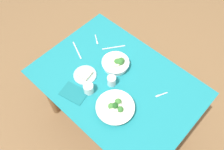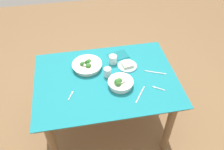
{
  "view_description": "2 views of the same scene",
  "coord_description": "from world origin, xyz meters",
  "views": [
    {
      "loc": [
        -0.63,
        0.74,
        2.32
      ],
      "look_at": [
        0.05,
        0.0,
        0.78
      ],
      "focal_mm": 39.12,
      "sensor_mm": 36.0,
      "label": 1
    },
    {
      "loc": [
        -0.21,
        -1.44,
        2.19
      ],
      "look_at": [
        0.05,
        -0.0,
        0.78
      ],
      "focal_mm": 37.79,
      "sensor_mm": 36.0,
      "label": 2
    }
  ],
  "objects": [
    {
      "name": "broccoli_bowl_near",
      "position": [
        0.1,
        -0.1,
        0.77
      ],
      "size": [
        0.22,
        0.22,
        0.1
      ],
      "color": "white",
      "rests_on": "dining_table"
    },
    {
      "name": "table_knife_left",
      "position": [
        0.25,
        -0.23,
        0.74
      ],
      "size": [
        0.12,
        0.16,
        0.0
      ],
      "primitive_type": "cube",
      "rotation": [
        0.0,
        0.0,
        4.09
      ],
      "color": "#B7B7BC",
      "rests_on": "dining_table"
    },
    {
      "name": "fork_by_near_bowl",
      "position": [
        0.41,
        -0.19,
        0.74
      ],
      "size": [
        0.09,
        0.07,
        0.0
      ],
      "rotation": [
        0.0,
        0.0,
        2.55
      ],
      "color": "#B7B7BC",
      "rests_on": "dining_table"
    },
    {
      "name": "table_knife_right",
      "position": [
        0.45,
        0.0,
        0.74
      ],
      "size": [
        0.18,
        0.08,
        0.0
      ],
      "primitive_type": "cube",
      "rotation": [
        0.0,
        0.0,
        5.88
      ],
      "color": "#B7B7BC",
      "rests_on": "dining_table"
    },
    {
      "name": "water_glass_center",
      "position": [
        0.1,
        0.2,
        0.78
      ],
      "size": [
        0.07,
        0.07,
        0.08
      ],
      "primitive_type": "cylinder",
      "color": "silver",
      "rests_on": "dining_table"
    },
    {
      "name": "dining_table",
      "position": [
        0.0,
        0.0,
        0.61
      ],
      "size": [
        1.24,
        0.89,
        0.74
      ],
      "color": "#197A84",
      "rests_on": "ground_plane"
    },
    {
      "name": "broccoli_bowl_far",
      "position": [
        -0.14,
        0.18,
        0.76
      ],
      "size": [
        0.27,
        0.27,
        0.08
      ],
      "color": "silver",
      "rests_on": "dining_table"
    },
    {
      "name": "bread_side_plate",
      "position": [
        0.22,
        0.13,
        0.75
      ],
      "size": [
        0.18,
        0.18,
        0.04
      ],
      "color": "#99C6D1",
      "rests_on": "dining_table"
    },
    {
      "name": "fork_by_far_bowl",
      "position": [
        -0.31,
        -0.14,
        0.74
      ],
      "size": [
        0.05,
        0.09,
        0.0
      ],
      "rotation": [
        0.0,
        0.0,
        1.12
      ],
      "color": "#B7B7BC",
      "rests_on": "dining_table"
    },
    {
      "name": "napkin_folded_upper",
      "position": [
        0.17,
        0.29,
        0.74
      ],
      "size": [
        0.22,
        0.17,
        0.01
      ],
      "primitive_type": "cube",
      "rotation": [
        0.0,
        0.0,
        0.23
      ],
      "color": "#156870",
      "rests_on": "dining_table"
    },
    {
      "name": "water_glass_side",
      "position": [
        0.02,
        0.04,
        0.78
      ],
      "size": [
        0.07,
        0.07,
        0.08
      ],
      "primitive_type": "cylinder",
      "color": "silver",
      "rests_on": "dining_table"
    },
    {
      "name": "ground_plane",
      "position": [
        0.0,
        0.0,
        0.0
      ],
      "size": [
        6.0,
        6.0,
        0.0
      ],
      "primitive_type": "plane",
      "color": "brown"
    }
  ]
}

